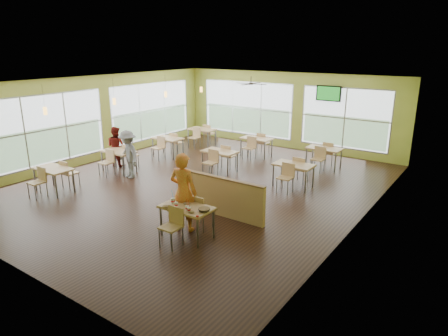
{
  "coord_description": "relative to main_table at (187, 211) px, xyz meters",
  "views": [
    {
      "loc": [
        7.49,
        -9.37,
        4.22
      ],
      "look_at": [
        1.52,
        -0.85,
        1.04
      ],
      "focal_mm": 32.0,
      "sensor_mm": 36.0,
      "label": 1
    }
  ],
  "objects": [
    {
      "name": "room",
      "position": [
        -2.0,
        3.0,
        0.97
      ],
      "size": [
        12.0,
        12.04,
        3.2
      ],
      "color": "black",
      "rests_on": "ground"
    },
    {
      "name": "window_bays",
      "position": [
        -4.65,
        6.08,
        0.85
      ],
      "size": [
        9.24,
        10.24,
        2.38
      ],
      "color": "white",
      "rests_on": "room"
    },
    {
      "name": "main_table",
      "position": [
        0.0,
        0.0,
        0.0
      ],
      "size": [
        1.22,
        1.52,
        0.87
      ],
      "color": "tan",
      "rests_on": "floor"
    },
    {
      "name": "half_wall_divider",
      "position": [
        0.0,
        1.45,
        -0.11
      ],
      "size": [
        2.4,
        0.14,
        1.04
      ],
      "color": "tan",
      "rests_on": "floor"
    },
    {
      "name": "dining_tables",
      "position": [
        -3.05,
        4.71,
        -0.0
      ],
      "size": [
        6.92,
        8.72,
        0.87
      ],
      "color": "tan",
      "rests_on": "floor"
    },
    {
      "name": "pendant_lights",
      "position": [
        -5.2,
        3.68,
        1.82
      ],
      "size": [
        0.11,
        7.31,
        0.86
      ],
      "color": "#2D2119",
      "rests_on": "ceiling"
    },
    {
      "name": "ceiling_fan",
      "position": [
        -2.0,
        6.0,
        2.32
      ],
      "size": [
        1.25,
        1.25,
        0.29
      ],
      "color": "#2D2119",
      "rests_on": "ceiling"
    },
    {
      "name": "tv_backwall",
      "position": [
        -0.2,
        8.9,
        1.82
      ],
      "size": [
        1.0,
        0.07,
        0.6
      ],
      "color": "black",
      "rests_on": "wall_back"
    },
    {
      "name": "man_plaid",
      "position": [
        -0.32,
        0.27,
        0.32
      ],
      "size": [
        0.76,
        0.56,
        1.9
      ],
      "primitive_type": "imported",
      "rotation": [
        0.0,
        0.0,
        3.31
      ],
      "color": "#EF441A",
      "rests_on": "floor"
    },
    {
      "name": "patron_maroon",
      "position": [
        -5.82,
        2.94,
        0.1
      ],
      "size": [
        0.77,
        0.63,
        1.46
      ],
      "primitive_type": "imported",
      "rotation": [
        0.0,
        0.0,
        3.26
      ],
      "color": "#5E130E",
      "rests_on": "floor"
    },
    {
      "name": "patron_grey",
      "position": [
        -4.39,
        2.23,
        0.17
      ],
      "size": [
        1.16,
        0.85,
        1.61
      ],
      "primitive_type": "imported",
      "rotation": [
        0.0,
        0.0,
        -0.26
      ],
      "color": "slate",
      "rests_on": "floor"
    },
    {
      "name": "cup_blue",
      "position": [
        -0.37,
        -0.05,
        0.19
      ],
      "size": [
        0.1,
        0.1,
        0.36
      ],
      "color": "white",
      "rests_on": "main_table"
    },
    {
      "name": "cup_yellow",
      "position": [
        -0.16,
        -0.17,
        0.19
      ],
      "size": [
        0.09,
        0.09,
        0.32
      ],
      "color": "white",
      "rests_on": "main_table"
    },
    {
      "name": "cup_red_near",
      "position": [
        0.15,
        -0.17,
        0.18
      ],
      "size": [
        0.08,
        0.08,
        0.3
      ],
      "color": "white",
      "rests_on": "main_table"
    },
    {
      "name": "cup_red_far",
      "position": [
        0.24,
        -0.21,
        0.18
      ],
      "size": [
        0.08,
        0.08,
        0.3
      ],
      "color": "white",
      "rests_on": "main_table"
    },
    {
      "name": "food_basket",
      "position": [
        0.48,
        0.02,
        0.15
      ],
      "size": [
        0.27,
        0.27,
        0.06
      ],
      "color": "black",
      "rests_on": "main_table"
    },
    {
      "name": "ketchup_cup",
      "position": [
        0.55,
        -0.3,
        0.13
      ],
      "size": [
        0.07,
        0.07,
        0.03
      ],
      "primitive_type": "cylinder",
      "color": "#B51D0D",
      "rests_on": "main_table"
    },
    {
      "name": "wrapper_left",
      "position": [
        -0.36,
        -0.3,
        0.14
      ],
      "size": [
        0.19,
        0.17,
        0.04
      ],
      "primitive_type": "ellipsoid",
      "rotation": [
        0.0,
        0.0,
        -0.1
      ],
      "color": "olive",
      "rests_on": "main_table"
    },
    {
      "name": "wrapper_mid",
      "position": [
        -0.08,
        0.1,
        0.14
      ],
      "size": [
        0.22,
        0.21,
        0.04
      ],
      "primitive_type": "ellipsoid",
      "rotation": [
        0.0,
        0.0,
        0.36
      ],
      "color": "olive",
      "rests_on": "main_table"
    },
    {
      "name": "wrapper_right",
      "position": [
        0.3,
        -0.2,
        0.14
      ],
      "size": [
        0.18,
        0.17,
        0.04
      ],
      "primitive_type": "ellipsoid",
      "rotation": [
        0.0,
        0.0,
        0.32
      ],
      "color": "olive",
      "rests_on": "main_table"
    }
  ]
}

